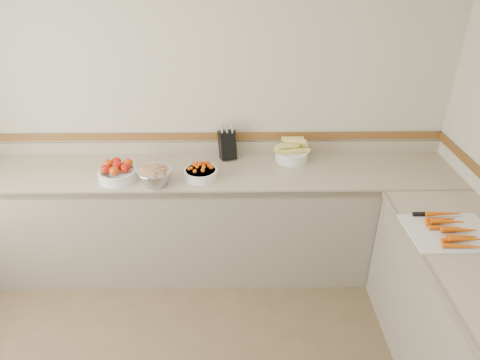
{
  "coord_description": "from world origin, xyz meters",
  "views": [
    {
      "loc": [
        0.31,
        -1.2,
        2.43
      ],
      "look_at": [
        0.35,
        1.35,
        1.0
      ],
      "focal_mm": 32.0,
      "sensor_mm": 36.0,
      "label": 1
    }
  ],
  "objects_px": {
    "cherry_tomato_bowl": "(201,172)",
    "corn_bowl": "(292,152)",
    "cutting_board": "(450,231)",
    "knife_block": "(227,144)",
    "rhubarb_bowl": "(155,175)",
    "tomato_bowl": "(117,172)"
  },
  "relations": [
    {
      "from": "knife_block",
      "to": "rhubarb_bowl",
      "type": "bearing_deg",
      "value": -139.69
    },
    {
      "from": "tomato_bowl",
      "to": "cutting_board",
      "type": "bearing_deg",
      "value": -18.23
    },
    {
      "from": "cutting_board",
      "to": "corn_bowl",
      "type": "bearing_deg",
      "value": 129.78
    },
    {
      "from": "tomato_bowl",
      "to": "corn_bowl",
      "type": "xyz_separation_m",
      "value": [
        1.31,
        0.29,
        0.01
      ]
    },
    {
      "from": "rhubarb_bowl",
      "to": "cutting_board",
      "type": "distance_m",
      "value": 1.95
    },
    {
      "from": "cherry_tomato_bowl",
      "to": "rhubarb_bowl",
      "type": "bearing_deg",
      "value": -162.22
    },
    {
      "from": "tomato_bowl",
      "to": "knife_block",
      "type": "bearing_deg",
      "value": 23.28
    },
    {
      "from": "cherry_tomato_bowl",
      "to": "corn_bowl",
      "type": "distance_m",
      "value": 0.76
    },
    {
      "from": "knife_block",
      "to": "cutting_board",
      "type": "bearing_deg",
      "value": -38.01
    },
    {
      "from": "knife_block",
      "to": "tomato_bowl",
      "type": "relative_size",
      "value": 1.07
    },
    {
      "from": "tomato_bowl",
      "to": "cherry_tomato_bowl",
      "type": "bearing_deg",
      "value": 1.36
    },
    {
      "from": "cherry_tomato_bowl",
      "to": "corn_bowl",
      "type": "bearing_deg",
      "value": 21.75
    },
    {
      "from": "rhubarb_bowl",
      "to": "corn_bowl",
      "type": "bearing_deg",
      "value": 20.54
    },
    {
      "from": "tomato_bowl",
      "to": "corn_bowl",
      "type": "bearing_deg",
      "value": 12.69
    },
    {
      "from": "knife_block",
      "to": "corn_bowl",
      "type": "relative_size",
      "value": 1.05
    },
    {
      "from": "knife_block",
      "to": "rhubarb_bowl",
      "type": "relative_size",
      "value": 1.13
    },
    {
      "from": "cherry_tomato_bowl",
      "to": "cutting_board",
      "type": "bearing_deg",
      "value": -25.12
    },
    {
      "from": "knife_block",
      "to": "cherry_tomato_bowl",
      "type": "xyz_separation_m",
      "value": [
        -0.19,
        -0.33,
        -0.08
      ]
    },
    {
      "from": "rhubarb_bowl",
      "to": "tomato_bowl",
      "type": "bearing_deg",
      "value": 163.5
    },
    {
      "from": "cherry_tomato_bowl",
      "to": "corn_bowl",
      "type": "relative_size",
      "value": 0.88
    },
    {
      "from": "corn_bowl",
      "to": "cutting_board",
      "type": "height_order",
      "value": "corn_bowl"
    },
    {
      "from": "tomato_bowl",
      "to": "cutting_board",
      "type": "xyz_separation_m",
      "value": [
        2.14,
        -0.7,
        -0.04
      ]
    }
  ]
}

